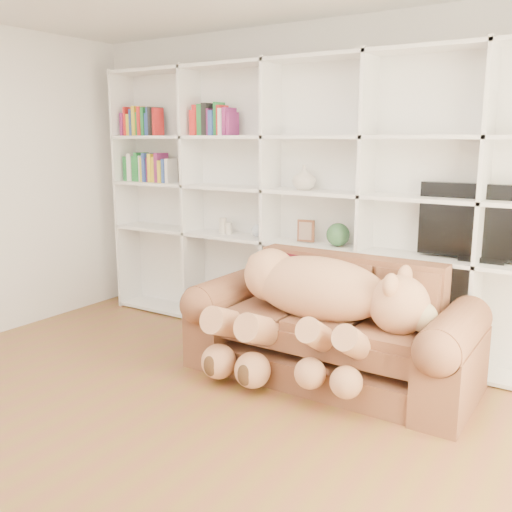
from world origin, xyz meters
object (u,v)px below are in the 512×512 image
Objects in this scene: sofa at (331,334)px; gift_box at (419,384)px; teddy_bear at (313,302)px; tv at (486,224)px.

sofa is 0.72m from gift_box.
gift_box is (0.68, -0.06, -0.20)m from sofa.
sofa is 0.33m from teddy_bear.
teddy_bear is 1.62× the size of tv.
tv is at bearing 33.09° from teddy_bear.
teddy_bear is 0.89m from gift_box.
sofa is at bearing -143.65° from tv.
gift_box is 0.33× the size of tv.
gift_box is at bearing 0.84° from teddy_bear.
sofa is at bearing 62.03° from teddy_bear.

